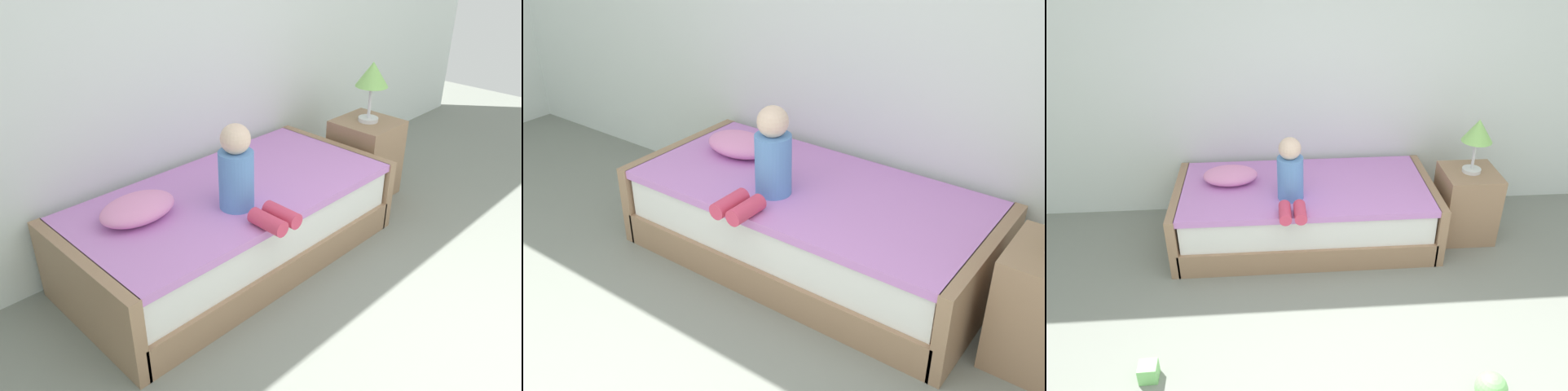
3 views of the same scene
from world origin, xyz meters
TOP-DOWN VIEW (x-y plane):
  - wall_rear at (0.00, 2.60)m, footprint 7.20×0.10m
  - bed at (-0.17, 2.00)m, footprint 2.11×1.00m
  - nightstand at (1.18, 1.95)m, footprint 0.44×0.44m
  - table_lamp at (1.18, 1.95)m, footprint 0.24×0.24m
  - child_figure at (-0.30, 1.77)m, footprint 0.20×0.51m
  - pillow at (-0.77, 2.10)m, footprint 0.44×0.30m

SIDE VIEW (x-z plane):
  - bed at x=-0.17m, z-range 0.00..0.50m
  - nightstand at x=1.18m, z-range 0.00..0.60m
  - pillow at x=-0.77m, z-range 0.50..0.63m
  - child_figure at x=-0.30m, z-range 0.45..0.96m
  - table_lamp at x=1.18m, z-range 0.71..1.16m
  - wall_rear at x=0.00m, z-range 0.00..2.90m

